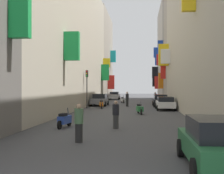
# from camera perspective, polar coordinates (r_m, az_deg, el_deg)

# --- Properties ---
(ground_plane) EXTENTS (140.00, 140.00, 0.00)m
(ground_plane) POSITION_cam_1_polar(r_m,az_deg,el_deg) (34.20, 3.48, -3.99)
(ground_plane) COLOR #424244
(building_left_mid_a) EXTENTS (7.27, 34.10, 16.45)m
(building_left_mid_a) POSITION_cam_1_polar(r_m,az_deg,el_deg) (33.71, -10.61, 9.98)
(building_left_mid_a) COLOR #BCB29E
(building_left_mid_a) RESTS_ON ground
(building_left_mid_b) EXTENTS (7.29, 15.20, 16.86)m
(building_left_mid_b) POSITION_cam_1_polar(r_m,az_deg,el_deg) (57.58, -3.62, 6.01)
(building_left_mid_b) COLOR #9E9384
(building_left_mid_b) RESTS_ON ground
(building_right_mid_a) EXTENTS (7.33, 5.28, 16.19)m
(building_right_mid_a) POSITION_cam_1_polar(r_m,az_deg,el_deg) (44.32, 14.44, 7.39)
(building_right_mid_a) COLOR #9E9384
(building_right_mid_a) RESTS_ON ground
(building_right_mid_c) EXTENTS (7.33, 3.03, 20.88)m
(building_right_mid_c) POSITION_cam_1_polar(r_m,az_deg,el_deg) (49.06, 13.61, 9.39)
(building_right_mid_c) COLOR gray
(building_right_mid_c) RESTS_ON ground
(building_right_far) EXTENTS (7.33, 14.62, 17.88)m
(building_right_far) POSITION_cam_1_polar(r_m,az_deg,el_deg) (57.54, 12.44, 6.52)
(building_right_far) COLOR #B2A899
(building_right_far) RESTS_ON ground
(parked_car_silver) EXTENTS (1.94, 4.37, 1.48)m
(parked_car_silver) POSITION_cam_1_polar(r_m,az_deg,el_deg) (54.26, 0.50, -1.70)
(parked_car_silver) COLOR #B7B7BC
(parked_car_silver) RESTS_ON ground
(parked_car_grey) EXTENTS (1.96, 4.33, 1.52)m
(parked_car_grey) POSITION_cam_1_polar(r_m,az_deg,el_deg) (36.56, -2.45, -2.50)
(parked_car_grey) COLOR slate
(parked_car_grey) RESTS_ON ground
(parked_car_green) EXTENTS (1.95, 4.00, 1.48)m
(parked_car_green) POSITION_cam_1_polar(r_m,az_deg,el_deg) (8.95, 20.38, -10.25)
(parked_car_green) COLOR #236638
(parked_car_green) RESTS_ON ground
(parked_car_black) EXTENTS (1.83, 4.45, 1.46)m
(parked_car_black) POSITION_cam_1_polar(r_m,az_deg,el_deg) (35.64, 9.59, -2.60)
(parked_car_black) COLOR black
(parked_car_black) RESTS_ON ground
(parked_car_white) EXTENTS (1.92, 4.47, 1.36)m
(parked_car_white) POSITION_cam_1_polar(r_m,az_deg,el_deg) (30.31, 10.55, -3.12)
(parked_car_white) COLOR white
(parked_car_white) RESTS_ON ground
(scooter_green) EXTENTS (0.66, 1.94, 1.13)m
(scooter_green) POSITION_cam_1_polar(r_m,az_deg,el_deg) (25.36, 5.53, -4.33)
(scooter_green) COLOR #287F3D
(scooter_green) RESTS_ON ground
(scooter_silver) EXTENTS (0.64, 1.89, 1.13)m
(scooter_silver) POSITION_cam_1_polar(r_m,az_deg,el_deg) (41.83, 8.97, -2.64)
(scooter_silver) COLOR #ADADB2
(scooter_silver) RESTS_ON ground
(scooter_blue) EXTENTS (0.60, 1.83, 1.13)m
(scooter_blue) POSITION_cam_1_polar(r_m,az_deg,el_deg) (17.01, -9.45, -6.44)
(scooter_blue) COLOR #2D4CAD
(scooter_blue) RESTS_ON ground
(scooter_white) EXTENTS (0.72, 1.82, 1.13)m
(scooter_white) POSITION_cam_1_polar(r_m,az_deg,el_deg) (42.70, 2.15, -2.58)
(scooter_white) COLOR silver
(scooter_white) RESTS_ON ground
(scooter_orange) EXTENTS (0.61, 1.98, 1.13)m
(scooter_orange) POSITION_cam_1_polar(r_m,az_deg,el_deg) (32.27, -2.14, -3.41)
(scooter_orange) COLOR orange
(scooter_orange) RESTS_ON ground
(pedestrian_crossing) EXTENTS (0.45, 0.45, 1.69)m
(pedestrian_crossing) POSITION_cam_1_polar(r_m,az_deg,el_deg) (40.28, 8.60, -2.20)
(pedestrian_crossing) COLOR #353535
(pedestrian_crossing) RESTS_ON ground
(pedestrian_near_left) EXTENTS (0.53, 0.53, 1.60)m
(pedestrian_near_left) POSITION_cam_1_polar(r_m,az_deg,el_deg) (16.29, 0.76, -5.55)
(pedestrian_near_left) COLOR #333333
(pedestrian_near_left) RESTS_ON ground
(pedestrian_near_right) EXTENTS (0.51, 0.51, 1.66)m
(pedestrian_near_right) POSITION_cam_1_polar(r_m,az_deg,el_deg) (12.39, -6.61, -7.15)
(pedestrian_near_right) COLOR #252525
(pedestrian_near_right) RESTS_ON ground
(pedestrian_mid_street) EXTENTS (0.41, 0.41, 1.79)m
(pedestrian_mid_street) POSITION_cam_1_polar(r_m,az_deg,el_deg) (35.25, 3.04, -2.41)
(pedestrian_mid_street) COLOR #242424
(pedestrian_mid_street) RESTS_ON ground
(traffic_light_near_corner) EXTENTS (0.26, 0.34, 4.25)m
(traffic_light_near_corner) POSITION_cam_1_polar(r_m,az_deg,el_deg) (32.03, -5.02, 0.92)
(traffic_light_near_corner) COLOR #2D2D2D
(traffic_light_near_corner) RESTS_ON ground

